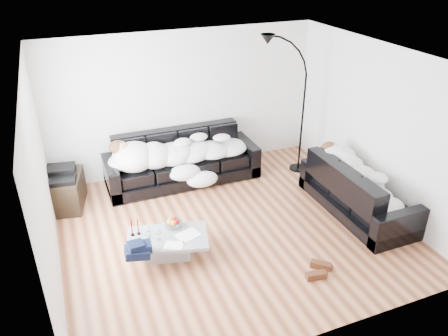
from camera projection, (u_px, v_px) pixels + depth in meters
name	position (u px, v px, depth m)	size (l,w,h in m)	color
ground	(231.00, 228.00, 6.72)	(5.00, 5.00, 0.00)	brown
wall_back	(184.00, 102.00, 7.96)	(5.00, 0.02, 2.60)	silver
wall_left	(42.00, 185.00, 5.29)	(0.02, 4.50, 2.60)	silver
wall_right	(377.00, 127.00, 6.93)	(0.02, 4.50, 2.60)	silver
ceiling	(233.00, 59.00, 5.51)	(5.00, 5.00, 0.00)	white
sofa_back	(182.00, 158.00, 7.85)	(2.73, 0.94, 0.89)	black
sofa_right	(358.00, 189.00, 6.94)	(2.08, 0.89, 0.84)	black
sleeper_back	(182.00, 149.00, 7.72)	(2.31, 0.80, 0.46)	white
sleeper_right	(360.00, 177.00, 6.84)	(1.78, 0.75, 0.44)	white
teal_cushion	(334.00, 156.00, 7.31)	(0.36, 0.30, 0.20)	#0A444B
coffee_table	(168.00, 246.00, 6.07)	(1.10, 0.64, 0.32)	#939699
fruit_bowl	(173.00, 223.00, 6.17)	(0.23, 0.23, 0.14)	white
wine_glass_a	(149.00, 232.00, 5.95)	(0.07, 0.07, 0.16)	white
wine_glass_b	(149.00, 236.00, 5.87)	(0.07, 0.07, 0.16)	white
wine_glass_c	(159.00, 235.00, 5.90)	(0.07, 0.07, 0.16)	white
candle_left	(132.00, 227.00, 5.96)	(0.05, 0.05, 0.27)	maroon
candle_right	(138.00, 227.00, 5.99)	(0.04, 0.04, 0.25)	maroon
newspaper_a	(188.00, 235.00, 6.02)	(0.31, 0.23, 0.01)	silver
newspaper_b	(174.00, 245.00, 5.82)	(0.25, 0.18, 0.01)	silver
navy_jacket	(137.00, 245.00, 5.58)	(0.33, 0.28, 0.17)	black
shoes	(318.00, 270.00, 5.79)	(0.46, 0.33, 0.10)	#472311
av_cabinet	(65.00, 191.00, 7.16)	(0.55, 0.80, 0.55)	black
stereo	(61.00, 173.00, 7.00)	(0.44, 0.34, 0.13)	black
floor_lamp	(303.00, 113.00, 7.92)	(0.83, 0.33, 2.28)	black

